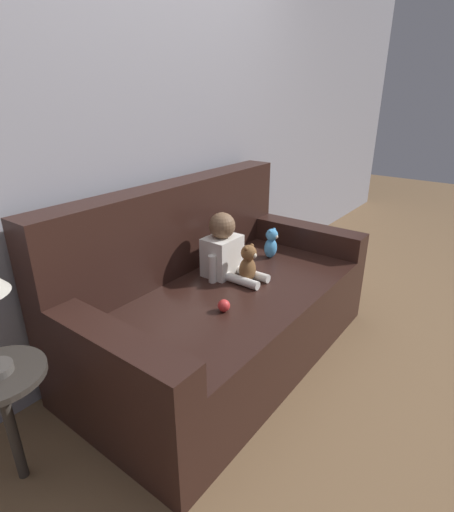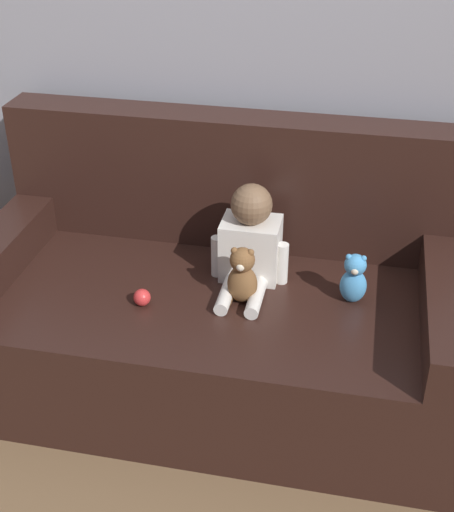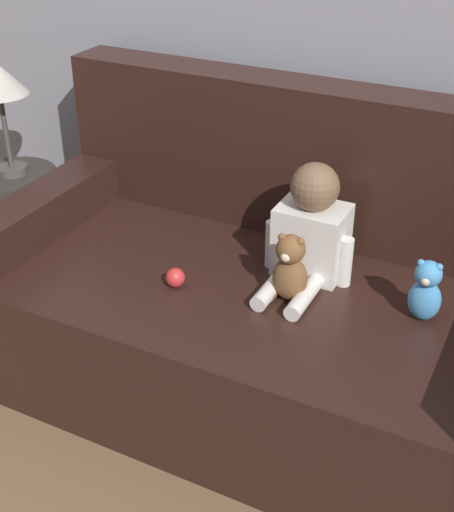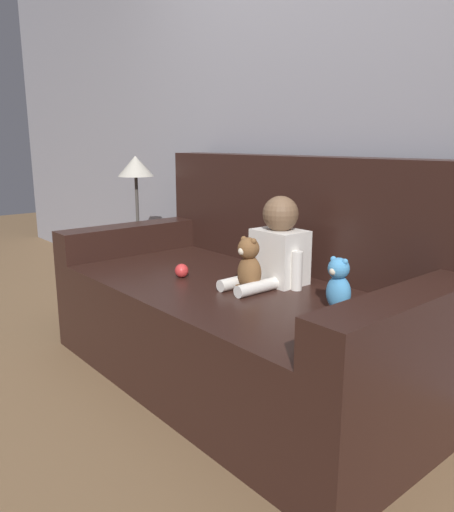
% 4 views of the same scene
% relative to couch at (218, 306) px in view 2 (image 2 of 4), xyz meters
% --- Properties ---
extents(ground_plane, '(12.00, 12.00, 0.00)m').
position_rel_couch_xyz_m(ground_plane, '(0.00, -0.07, -0.33)').
color(ground_plane, brown).
extents(wall_back, '(8.00, 0.05, 2.60)m').
position_rel_couch_xyz_m(wall_back, '(0.00, 0.49, 0.97)').
color(wall_back, '#93939E').
rests_on(wall_back, ground_plane).
extents(couch, '(1.80, 0.94, 0.98)m').
position_rel_couch_xyz_m(couch, '(0.00, 0.00, 0.00)').
color(couch, black).
rests_on(couch, ground_plane).
extents(person_baby, '(0.29, 0.37, 0.38)m').
position_rel_couch_xyz_m(person_baby, '(0.12, 0.04, 0.28)').
color(person_baby, white).
rests_on(person_baby, couch).
extents(teddy_bear_brown, '(0.13, 0.10, 0.22)m').
position_rel_couch_xyz_m(teddy_bear_brown, '(0.12, -0.13, 0.23)').
color(teddy_bear_brown, brown).
rests_on(teddy_bear_brown, couch).
extents(plush_toy_side, '(0.09, 0.09, 0.20)m').
position_rel_couch_xyz_m(plush_toy_side, '(0.50, -0.04, 0.22)').
color(plush_toy_side, '#4C9EDB').
rests_on(plush_toy_side, couch).
extents(toy_ball, '(0.06, 0.06, 0.06)m').
position_rel_couch_xyz_m(toy_ball, '(-0.23, -0.22, 0.16)').
color(toy_ball, red).
rests_on(toy_ball, couch).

